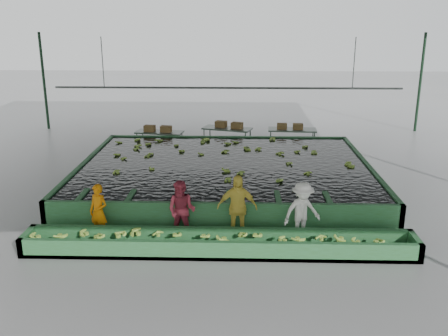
{
  "coord_description": "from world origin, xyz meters",
  "views": [
    {
      "loc": [
        0.47,
        -15.14,
        5.8
      ],
      "look_at": [
        0.0,
        0.5,
        1.0
      ],
      "focal_mm": 40.0,
      "sensor_mm": 36.0,
      "label": 1
    }
  ],
  "objects_px": {
    "worker_d": "(302,212)",
    "packing_table_left": "(160,142)",
    "worker_a": "(99,212)",
    "worker_b": "(182,210)",
    "box_stack_left": "(158,132)",
    "sorting_trough": "(219,243)",
    "box_stack_mid": "(229,128)",
    "box_stack_right": "(290,129)",
    "worker_c": "(237,208)",
    "flotation_tank": "(225,175)",
    "packing_table_right": "(292,140)",
    "packing_table_mid": "(227,138)"
  },
  "relations": [
    {
      "from": "box_stack_mid",
      "to": "worker_c",
      "type": "bearing_deg",
      "value": -87.52
    },
    {
      "from": "packing_table_mid",
      "to": "worker_b",
      "type": "bearing_deg",
      "value": -95.91
    },
    {
      "from": "worker_a",
      "to": "packing_table_left",
      "type": "relative_size",
      "value": 0.74
    },
    {
      "from": "packing_table_right",
      "to": "box_stack_mid",
      "type": "xyz_separation_m",
      "value": [
        -2.82,
        0.1,
        0.5
      ]
    },
    {
      "from": "worker_d",
      "to": "box_stack_right",
      "type": "height_order",
      "value": "worker_d"
    },
    {
      "from": "sorting_trough",
      "to": "worker_d",
      "type": "bearing_deg",
      "value": 20.22
    },
    {
      "from": "worker_a",
      "to": "packing_table_mid",
      "type": "xyz_separation_m",
      "value": [
        3.22,
        9.51,
        -0.27
      ]
    },
    {
      "from": "flotation_tank",
      "to": "packing_table_left",
      "type": "height_order",
      "value": "packing_table_left"
    },
    {
      "from": "worker_a",
      "to": "box_stack_left",
      "type": "height_order",
      "value": "worker_a"
    },
    {
      "from": "worker_d",
      "to": "worker_a",
      "type": "bearing_deg",
      "value": 158.52
    },
    {
      "from": "box_stack_mid",
      "to": "box_stack_right",
      "type": "bearing_deg",
      "value": -2.53
    },
    {
      "from": "worker_c",
      "to": "box_stack_left",
      "type": "relative_size",
      "value": 1.51
    },
    {
      "from": "packing_table_right",
      "to": "packing_table_left",
      "type": "bearing_deg",
      "value": -175.04
    },
    {
      "from": "worker_c",
      "to": "worker_d",
      "type": "height_order",
      "value": "worker_c"
    },
    {
      "from": "sorting_trough",
      "to": "packing_table_right",
      "type": "distance_m",
      "value": 10.62
    },
    {
      "from": "sorting_trough",
      "to": "worker_b",
      "type": "height_order",
      "value": "worker_b"
    },
    {
      "from": "worker_b",
      "to": "box_stack_mid",
      "type": "bearing_deg",
      "value": 97.93
    },
    {
      "from": "sorting_trough",
      "to": "box_stack_left",
      "type": "relative_size",
      "value": 8.29
    },
    {
      "from": "worker_c",
      "to": "packing_table_right",
      "type": "xyz_separation_m",
      "value": [
        2.41,
        9.43,
        -0.43
      ]
    },
    {
      "from": "worker_a",
      "to": "packing_table_mid",
      "type": "height_order",
      "value": "worker_a"
    },
    {
      "from": "worker_d",
      "to": "box_stack_left",
      "type": "relative_size",
      "value": 1.36
    },
    {
      "from": "worker_c",
      "to": "worker_d",
      "type": "distance_m",
      "value": 1.73
    },
    {
      "from": "worker_b",
      "to": "box_stack_left",
      "type": "relative_size",
      "value": 1.35
    },
    {
      "from": "packing_table_right",
      "to": "box_stack_left",
      "type": "relative_size",
      "value": 1.76
    },
    {
      "from": "worker_a",
      "to": "worker_d",
      "type": "distance_m",
      "value": 5.44
    },
    {
      "from": "sorting_trough",
      "to": "worker_c",
      "type": "xyz_separation_m",
      "value": [
        0.45,
        0.8,
        0.66
      ]
    },
    {
      "from": "box_stack_mid",
      "to": "worker_b",
      "type": "bearing_deg",
      "value": -96.37
    },
    {
      "from": "packing_table_mid",
      "to": "flotation_tank",
      "type": "bearing_deg",
      "value": -89.51
    },
    {
      "from": "worker_a",
      "to": "packing_table_left",
      "type": "distance_m",
      "value": 8.93
    },
    {
      "from": "sorting_trough",
      "to": "box_stack_left",
      "type": "height_order",
      "value": "box_stack_left"
    },
    {
      "from": "box_stack_right",
      "to": "box_stack_mid",
      "type": "bearing_deg",
      "value": 177.47
    },
    {
      "from": "worker_c",
      "to": "box_stack_right",
      "type": "height_order",
      "value": "worker_c"
    },
    {
      "from": "sorting_trough",
      "to": "worker_c",
      "type": "height_order",
      "value": "worker_c"
    },
    {
      "from": "flotation_tank",
      "to": "worker_d",
      "type": "xyz_separation_m",
      "value": [
        2.17,
        -4.3,
        0.37
      ]
    },
    {
      "from": "sorting_trough",
      "to": "worker_a",
      "type": "height_order",
      "value": "worker_a"
    },
    {
      "from": "worker_d",
      "to": "box_stack_right",
      "type": "distance_m",
      "value": 9.43
    },
    {
      "from": "packing_table_left",
      "to": "box_stack_mid",
      "type": "height_order",
      "value": "box_stack_mid"
    },
    {
      "from": "sorting_trough",
      "to": "box_stack_mid",
      "type": "relative_size",
      "value": 7.98
    },
    {
      "from": "sorting_trough",
      "to": "box_stack_mid",
      "type": "distance_m",
      "value": 10.36
    },
    {
      "from": "packing_table_left",
      "to": "box_stack_mid",
      "type": "relative_size",
      "value": 1.63
    },
    {
      "from": "worker_c",
      "to": "box_stack_left",
      "type": "bearing_deg",
      "value": 110.46
    },
    {
      "from": "worker_d",
      "to": "packing_table_left",
      "type": "height_order",
      "value": "worker_d"
    },
    {
      "from": "worker_a",
      "to": "box_stack_mid",
      "type": "xyz_separation_m",
      "value": [
        3.3,
        9.53,
        0.22
      ]
    },
    {
      "from": "worker_a",
      "to": "box_stack_left",
      "type": "xyz_separation_m",
      "value": [
        0.2,
        8.89,
        0.17
      ]
    },
    {
      "from": "box_stack_left",
      "to": "box_stack_right",
      "type": "xyz_separation_m",
      "value": [
        5.81,
        0.52,
        0.04
      ]
    },
    {
      "from": "packing_table_left",
      "to": "worker_d",
      "type": "bearing_deg",
      "value": -59.85
    },
    {
      "from": "worker_c",
      "to": "packing_table_right",
      "type": "bearing_deg",
      "value": 74.58
    },
    {
      "from": "sorting_trough",
      "to": "flotation_tank",
      "type": "bearing_deg",
      "value": 90.0
    },
    {
      "from": "flotation_tank",
      "to": "packing_table_left",
      "type": "relative_size",
      "value": 4.89
    },
    {
      "from": "worker_c",
      "to": "worker_d",
      "type": "relative_size",
      "value": 1.11
    }
  ]
}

